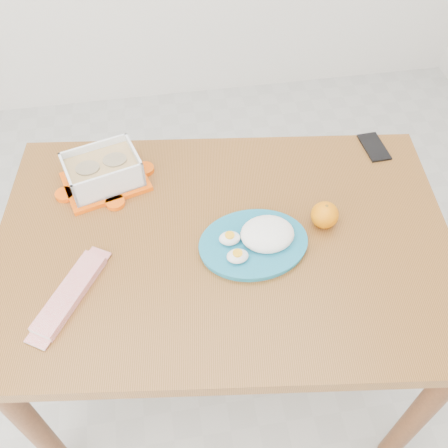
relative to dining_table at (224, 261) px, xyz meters
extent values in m
plane|color=#B7B7B2|center=(-0.11, -0.06, -0.65)|extent=(3.50, 3.50, 0.00)
cube|color=brown|center=(0.00, 0.00, 0.08)|extent=(1.27, 0.93, 0.04)
cylinder|color=brown|center=(-0.57, -0.26, -0.29)|extent=(0.06, 0.06, 0.71)
cylinder|color=brown|center=(0.48, -0.40, -0.29)|extent=(0.06, 0.06, 0.71)
cylinder|color=brown|center=(-0.48, 0.40, -0.29)|extent=(0.06, 0.06, 0.71)
cylinder|color=brown|center=(0.57, 0.26, -0.29)|extent=(0.06, 0.06, 0.71)
cube|color=#F65507|center=(-0.30, 0.25, 0.11)|extent=(0.26, 0.22, 0.01)
cube|color=white|center=(-0.30, 0.25, 0.15)|extent=(0.23, 0.19, 0.08)
cube|color=tan|center=(-0.30, 0.25, 0.15)|extent=(0.21, 0.17, 0.05)
cylinder|color=#9D8B67|center=(-0.33, 0.24, 0.17)|extent=(0.08, 0.08, 0.02)
cylinder|color=#9D8B67|center=(-0.26, 0.26, 0.17)|extent=(0.08, 0.08, 0.02)
sphere|color=orange|center=(0.27, 0.01, 0.14)|extent=(0.07, 0.07, 0.07)
cylinder|color=#1A7291|center=(0.07, -0.04, 0.11)|extent=(0.29, 0.29, 0.02)
ellipsoid|color=silver|center=(0.11, -0.03, 0.15)|extent=(0.14, 0.13, 0.06)
ellipsoid|color=silver|center=(0.01, -0.02, 0.13)|extent=(0.06, 0.05, 0.03)
ellipsoid|color=silver|center=(0.02, -0.08, 0.13)|extent=(0.06, 0.05, 0.03)
cube|color=#BE090D|center=(-0.38, -0.11, 0.11)|extent=(0.17, 0.23, 0.02)
cube|color=black|center=(0.51, 0.27, 0.10)|extent=(0.07, 0.13, 0.01)
camera|label=1|loc=(-0.13, -0.78, 1.12)|focal=40.00mm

